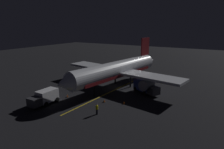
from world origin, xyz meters
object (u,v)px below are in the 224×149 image
(baggage_truck, at_px, (45,97))
(traffic_cone_far, at_px, (67,96))
(ground_crew_worker, at_px, (97,109))
(traffic_cone_near_right, at_px, (77,87))
(airliner, at_px, (118,70))
(catering_truck, at_px, (145,87))
(traffic_cone_under_wing, at_px, (124,103))
(traffic_cone_near_left, at_px, (104,101))

(baggage_truck, bearing_deg, traffic_cone_far, -100.48)
(ground_crew_worker, xyz_separation_m, traffic_cone_near_right, (11.65, -8.89, -0.64))
(airliner, bearing_deg, traffic_cone_far, 63.55)
(baggage_truck, xyz_separation_m, catering_truck, (-13.27, -15.05, 0.01))
(catering_truck, bearing_deg, ground_crew_worker, 78.26)
(baggage_truck, distance_m, traffic_cone_near_right, 10.39)
(ground_crew_worker, bearing_deg, catering_truck, -101.74)
(traffic_cone_under_wing, bearing_deg, traffic_cone_near_right, -12.27)
(baggage_truck, xyz_separation_m, traffic_cone_near_right, (1.22, -10.27, -1.04))
(ground_crew_worker, bearing_deg, airliner, -73.99)
(traffic_cone_near_left, height_order, traffic_cone_far, same)
(baggage_truck, distance_m, traffic_cone_under_wing, 14.30)
(ground_crew_worker, bearing_deg, baggage_truck, 7.51)
(airliner, height_order, catering_truck, airliner)
(airliner, relative_size, catering_truck, 5.14)
(baggage_truck, relative_size, traffic_cone_under_wing, 10.10)
(baggage_truck, bearing_deg, traffic_cone_under_wing, -149.02)
(traffic_cone_near_left, bearing_deg, traffic_cone_far, 11.00)
(airliner, distance_m, ground_crew_worker, 15.22)
(traffic_cone_near_right, bearing_deg, traffic_cone_near_left, 157.85)
(traffic_cone_near_right, relative_size, traffic_cone_far, 1.00)
(catering_truck, bearing_deg, traffic_cone_under_wing, 82.29)
(airliner, distance_m, traffic_cone_near_left, 10.41)
(baggage_truck, height_order, ground_crew_worker, baggage_truck)
(traffic_cone_near_left, bearing_deg, traffic_cone_under_wing, -163.26)
(ground_crew_worker, relative_size, traffic_cone_far, 3.16)
(catering_truck, bearing_deg, baggage_truck, 48.59)
(airliner, relative_size, traffic_cone_far, 59.90)
(traffic_cone_near_left, distance_m, traffic_cone_near_right, 10.63)
(traffic_cone_far, bearing_deg, baggage_truck, 79.52)
(baggage_truck, bearing_deg, traffic_cone_near_right, -83.21)
(baggage_truck, relative_size, traffic_cone_far, 10.10)
(traffic_cone_far, bearing_deg, traffic_cone_under_wing, -167.15)
(baggage_truck, height_order, traffic_cone_near_left, baggage_truck)
(airliner, height_order, traffic_cone_near_left, airliner)
(traffic_cone_under_wing, bearing_deg, baggage_truck, 30.98)
(traffic_cone_near_right, distance_m, traffic_cone_under_wing, 13.77)
(ground_crew_worker, bearing_deg, traffic_cone_under_wing, -106.77)
(traffic_cone_far, bearing_deg, traffic_cone_near_left, -169.00)
(catering_truck, bearing_deg, traffic_cone_near_left, 62.14)
(catering_truck, xyz_separation_m, traffic_cone_under_wing, (1.04, 7.71, -1.04))
(airliner, relative_size, traffic_cone_near_left, 59.90)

